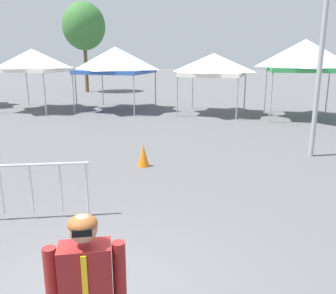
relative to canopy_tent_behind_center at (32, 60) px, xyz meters
The scene contains 7 objects.
canopy_tent_behind_center is the anchor object (origin of this frame).
canopy_tent_behind_left 4.38m from the canopy_tent_behind_center, 14.56° to the left, with size 3.59×3.59×3.34m.
canopy_tent_far_left 9.49m from the canopy_tent_behind_center, ahead, with size 3.21×3.21×3.01m.
canopy_tent_far_right 13.66m from the canopy_tent_behind_center, ahead, with size 3.42×3.42×3.63m.
tree_behind_tents_left 10.02m from the canopy_tent_behind_center, 100.68° to the left, with size 3.28×3.28×6.85m.
crowd_barrier_mid_lot 14.28m from the canopy_tent_behind_center, 56.29° to the right, with size 1.97×0.82×1.08m.
traffic_cone_lot_center 12.25m from the canopy_tent_behind_center, 42.85° to the right, with size 0.32×0.32×0.61m, color orange.
Camera 1 is at (1.99, -3.32, 2.99)m, focal length 38.69 mm.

